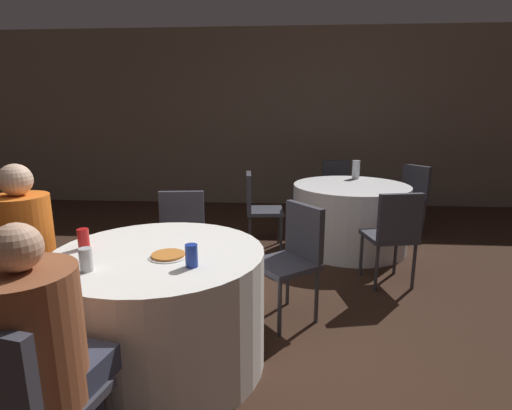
{
  "coord_description": "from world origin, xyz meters",
  "views": [
    {
      "loc": [
        0.63,
        -2.29,
        1.53
      ],
      "look_at": [
        0.41,
        0.66,
        0.83
      ],
      "focal_mm": 28.0,
      "sensor_mm": 36.0,
      "label": 1
    }
  ],
  "objects_px": {
    "table_near": "(162,308)",
    "pizza_plate_near": "(168,255)",
    "chair_far_northeast": "(410,193)",
    "soda_can_red": "(83,239)",
    "soda_can_blue": "(191,256)",
    "chair_far_north": "(337,186)",
    "table_far": "(350,217)",
    "chair_far_west": "(257,203)",
    "soda_can_silver": "(86,260)",
    "chair_near_north": "(181,233)",
    "person_floral_shirt": "(46,357)",
    "chair_near_west": "(17,268)",
    "chair_near_south": "(17,401)",
    "chair_far_south": "(394,230)",
    "person_orange_shirt": "(34,256)",
    "bottle_far": "(356,170)",
    "chair_near_northeast": "(294,251)"
  },
  "relations": [
    {
      "from": "chair_near_north",
      "to": "soda_can_red",
      "type": "height_order",
      "value": "chair_near_north"
    },
    {
      "from": "table_near",
      "to": "pizza_plate_near",
      "type": "bearing_deg",
      "value": -46.09
    },
    {
      "from": "chair_far_north",
      "to": "pizza_plate_near",
      "type": "height_order",
      "value": "chair_far_north"
    },
    {
      "from": "chair_near_west",
      "to": "chair_far_north",
      "type": "distance_m",
      "value": 3.99
    },
    {
      "from": "chair_near_northeast",
      "to": "person_orange_shirt",
      "type": "relative_size",
      "value": 0.71
    },
    {
      "from": "person_floral_shirt",
      "to": "chair_near_west",
      "type": "bearing_deg",
      "value": 140.87
    },
    {
      "from": "soda_can_red",
      "to": "bottle_far",
      "type": "bearing_deg",
      "value": 52.59
    },
    {
      "from": "chair_near_south",
      "to": "person_floral_shirt",
      "type": "xyz_separation_m",
      "value": [
        0.03,
        0.15,
        0.08
      ]
    },
    {
      "from": "table_near",
      "to": "chair_far_north",
      "type": "distance_m",
      "value": 3.61
    },
    {
      "from": "table_near",
      "to": "chair_far_north",
      "type": "xyz_separation_m",
      "value": [
        1.44,
        3.3,
        0.16
      ]
    },
    {
      "from": "table_far",
      "to": "chair_far_northeast",
      "type": "xyz_separation_m",
      "value": [
        0.84,
        0.63,
        0.16
      ]
    },
    {
      "from": "chair_near_north",
      "to": "soda_can_red",
      "type": "bearing_deg",
      "value": 64.81
    },
    {
      "from": "chair_far_south",
      "to": "soda_can_blue",
      "type": "height_order",
      "value": "chair_far_south"
    },
    {
      "from": "chair_far_west",
      "to": "soda_can_blue",
      "type": "xyz_separation_m",
      "value": [
        -0.18,
        -2.37,
        0.27
      ]
    },
    {
      "from": "table_far",
      "to": "chair_far_south",
      "type": "height_order",
      "value": "chair_far_south"
    },
    {
      "from": "chair_near_west",
      "to": "person_floral_shirt",
      "type": "relative_size",
      "value": 0.75
    },
    {
      "from": "chair_near_south",
      "to": "chair_far_south",
      "type": "bearing_deg",
      "value": 61.5
    },
    {
      "from": "chair_near_north",
      "to": "chair_far_north",
      "type": "distance_m",
      "value": 2.78
    },
    {
      "from": "bottle_far",
      "to": "chair_far_south",
      "type": "bearing_deg",
      "value": -86.16
    },
    {
      "from": "chair_near_north",
      "to": "chair_near_south",
      "type": "height_order",
      "value": "same"
    },
    {
      "from": "chair_far_west",
      "to": "pizza_plate_near",
      "type": "xyz_separation_m",
      "value": [
        -0.34,
        -2.24,
        0.21
      ]
    },
    {
      "from": "person_floral_shirt",
      "to": "chair_far_northeast",
      "type": "bearing_deg",
      "value": 68.08
    },
    {
      "from": "chair_near_south",
      "to": "pizza_plate_near",
      "type": "bearing_deg",
      "value": 84.16
    },
    {
      "from": "chair_near_northeast",
      "to": "pizza_plate_near",
      "type": "relative_size",
      "value": 3.94
    },
    {
      "from": "chair_near_north",
      "to": "person_floral_shirt",
      "type": "relative_size",
      "value": 0.75
    },
    {
      "from": "table_near",
      "to": "person_orange_shirt",
      "type": "relative_size",
      "value": 1.02
    },
    {
      "from": "chair_near_west",
      "to": "chair_far_west",
      "type": "xyz_separation_m",
      "value": [
        1.44,
        1.99,
        0.0
      ]
    },
    {
      "from": "chair_far_northeast",
      "to": "soda_can_red",
      "type": "height_order",
      "value": "chair_far_northeast"
    },
    {
      "from": "chair_far_northeast",
      "to": "table_far",
      "type": "bearing_deg",
      "value": 90.0
    },
    {
      "from": "chair_near_north",
      "to": "chair_far_west",
      "type": "height_order",
      "value": "same"
    },
    {
      "from": "chair_near_west",
      "to": "chair_far_northeast",
      "type": "bearing_deg",
      "value": 138.55
    },
    {
      "from": "table_far",
      "to": "chair_near_north",
      "type": "distance_m",
      "value": 2.03
    },
    {
      "from": "bottle_far",
      "to": "table_near",
      "type": "bearing_deg",
      "value": -120.6
    },
    {
      "from": "table_far",
      "to": "soda_can_blue",
      "type": "xyz_separation_m",
      "value": [
        -1.22,
        -2.47,
        0.43
      ]
    },
    {
      "from": "chair_near_north",
      "to": "pizza_plate_near",
      "type": "distance_m",
      "value": 1.15
    },
    {
      "from": "chair_near_south",
      "to": "chair_far_north",
      "type": "distance_m",
      "value": 4.61
    },
    {
      "from": "chair_near_west",
      "to": "soda_can_silver",
      "type": "bearing_deg",
      "value": 66.28
    },
    {
      "from": "chair_near_west",
      "to": "table_far",
      "type": "bearing_deg",
      "value": 139.37
    },
    {
      "from": "table_far",
      "to": "soda_can_silver",
      "type": "distance_m",
      "value": 3.13
    },
    {
      "from": "chair_near_north",
      "to": "soda_can_red",
      "type": "xyz_separation_m",
      "value": [
        -0.32,
        -1.01,
        0.27
      ]
    },
    {
      "from": "table_near",
      "to": "pizza_plate_near",
      "type": "height_order",
      "value": "pizza_plate_near"
    },
    {
      "from": "chair_near_south",
      "to": "person_orange_shirt",
      "type": "relative_size",
      "value": 0.71
    },
    {
      "from": "chair_far_south",
      "to": "person_orange_shirt",
      "type": "xyz_separation_m",
      "value": [
        -2.55,
        -1.09,
        0.1
      ]
    },
    {
      "from": "soda_can_blue",
      "to": "table_near",
      "type": "bearing_deg",
      "value": 138.62
    },
    {
      "from": "person_orange_shirt",
      "to": "table_far",
      "type": "bearing_deg",
      "value": 141.44
    },
    {
      "from": "pizza_plate_near",
      "to": "soda_can_blue",
      "type": "xyz_separation_m",
      "value": [
        0.17,
        -0.13,
        0.05
      ]
    },
    {
      "from": "table_far",
      "to": "soda_can_red",
      "type": "height_order",
      "value": "soda_can_red"
    },
    {
      "from": "chair_far_north",
      "to": "soda_can_blue",
      "type": "height_order",
      "value": "chair_far_north"
    },
    {
      "from": "pizza_plate_near",
      "to": "chair_far_west",
      "type": "bearing_deg",
      "value": 81.27
    },
    {
      "from": "table_near",
      "to": "pizza_plate_near",
      "type": "distance_m",
      "value": 0.39
    }
  ]
}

